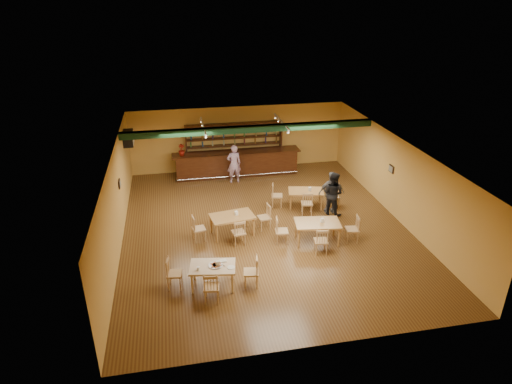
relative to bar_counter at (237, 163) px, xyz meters
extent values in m
plane|color=#503216|center=(0.23, -5.15, -0.56)|extent=(12.00, 12.00, 0.00)
cube|color=black|center=(0.23, -2.35, 2.31)|extent=(10.00, 0.30, 0.25)
cube|color=silver|center=(-1.57, -1.75, 2.38)|extent=(0.05, 2.50, 0.05)
cube|color=silver|center=(1.63, -1.75, 2.38)|extent=(0.05, 2.50, 0.05)
cube|color=silver|center=(-4.57, -0.95, 1.79)|extent=(0.34, 0.70, 0.48)
cube|color=black|center=(-4.74, -4.15, 1.14)|extent=(0.04, 0.34, 0.28)
cube|color=black|center=(5.20, -4.65, 1.14)|extent=(0.04, 0.34, 0.28)
cube|color=#36160A|center=(0.00, 0.00, 0.00)|extent=(5.83, 0.85, 1.13)
cube|color=#36160A|center=(0.00, 0.63, 0.57)|extent=(4.51, 0.40, 2.28)
imported|color=maroon|center=(-2.46, 0.00, 0.82)|extent=(0.36, 0.36, 0.51)
cube|color=#AD763D|center=(2.16, -3.79, -0.23)|extent=(1.50, 1.09, 0.68)
cube|color=#AD763D|center=(-1.00, -5.44, -0.19)|extent=(1.60, 1.11, 0.74)
cube|color=#AD763D|center=(1.74, -6.49, -0.19)|extent=(1.61, 1.10, 0.75)
cube|color=#D2B38D|center=(-1.97, -8.29, -0.22)|extent=(1.40, 1.02, 0.69)
cylinder|color=silver|center=(-1.88, -8.29, 0.13)|extent=(0.53, 0.53, 0.01)
cylinder|color=#EAE5C6|center=(-2.39, -8.43, 0.18)|extent=(0.08, 0.08, 0.11)
cube|color=white|center=(-1.65, -8.11, 0.14)|extent=(0.21, 0.16, 0.03)
cube|color=silver|center=(-1.74, -8.25, 0.14)|extent=(0.27, 0.30, 0.00)
cylinder|color=white|center=(-1.47, -8.48, 0.13)|extent=(0.25, 0.25, 0.01)
imported|color=purple|center=(-0.25, -0.83, 0.30)|extent=(0.67, 0.47, 1.73)
imported|color=black|center=(2.96, -4.59, 0.28)|extent=(1.03, 1.04, 1.70)
imported|color=slate|center=(2.94, -4.49, 0.27)|extent=(1.01, 0.48, 1.67)
camera|label=1|loc=(-2.78, -18.88, 7.25)|focal=31.02mm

